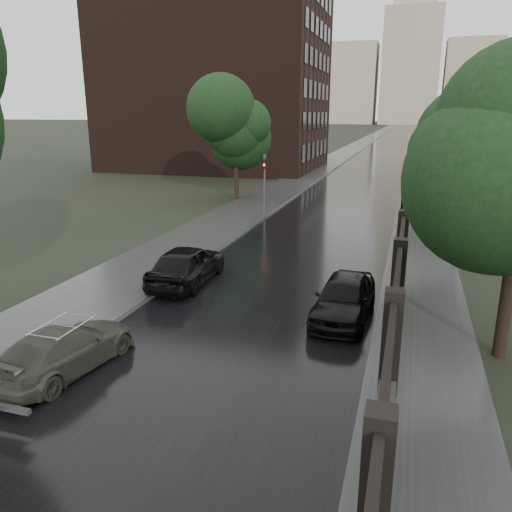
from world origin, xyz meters
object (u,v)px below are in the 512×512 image
object	(u,v)px
car_right_near	(344,298)
tree_right_b	(470,146)
tree_right_c	(448,132)
hatchback_left	(187,264)
volga_sedan	(65,349)
tree_left_far	(236,131)
traffic_light	(265,179)

from	to	relation	value
car_right_near	tree_right_b	bearing A→B (deg)	73.17
tree_right_c	hatchback_left	size ratio (longest dim) A/B	1.51
tree_right_b	tree_right_c	world-z (taller)	same
tree_right_c	volga_sedan	distance (m)	38.20
tree_left_far	tree_right_c	xyz separation A→B (m)	(15.50, 10.00, -0.29)
tree_right_b	traffic_light	xyz separation A→B (m)	(-11.80, 2.99, -2.55)
tree_right_b	traffic_light	world-z (taller)	tree_right_b
volga_sedan	hatchback_left	world-z (taller)	hatchback_left
tree_right_c	volga_sedan	world-z (taller)	tree_right_c
tree_left_far	volga_sedan	bearing A→B (deg)	-80.50
tree_left_far	volga_sedan	size ratio (longest dim) A/B	1.73
tree_left_far	hatchback_left	bearing A→B (deg)	-76.54
tree_left_far	traffic_light	distance (m)	6.84
tree_left_far	tree_right_b	xyz separation A→B (m)	(15.50, -8.00, -0.29)
volga_sedan	hatchback_left	distance (m)	7.37
tree_right_b	car_right_near	size ratio (longest dim) A/B	1.64
tree_left_far	car_right_near	world-z (taller)	tree_left_far
hatchback_left	car_right_near	distance (m)	6.65
traffic_light	tree_right_b	bearing A→B (deg)	-14.24
tree_right_c	volga_sedan	bearing A→B (deg)	-107.01
tree_left_far	tree_right_c	bearing A→B (deg)	32.83
tree_right_b	tree_right_c	xyz separation A→B (m)	(0.00, 18.00, 0.00)
car_right_near	hatchback_left	bearing A→B (deg)	168.10
traffic_light	car_right_near	xyz separation A→B (m)	(7.26, -15.62, -1.67)
traffic_light	hatchback_left	bearing A→B (deg)	-86.59
tree_left_far	traffic_light	bearing A→B (deg)	-53.53
tree_right_b	car_right_near	bearing A→B (deg)	-109.77
traffic_light	tree_left_far	bearing A→B (deg)	126.47
traffic_light	car_right_near	bearing A→B (deg)	-65.08
traffic_light	tree_right_c	bearing A→B (deg)	51.82
tree_right_c	traffic_light	distance (m)	19.26
hatchback_left	traffic_light	bearing A→B (deg)	-88.02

